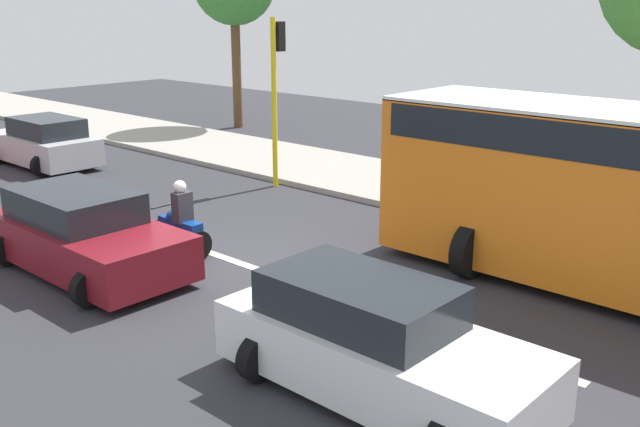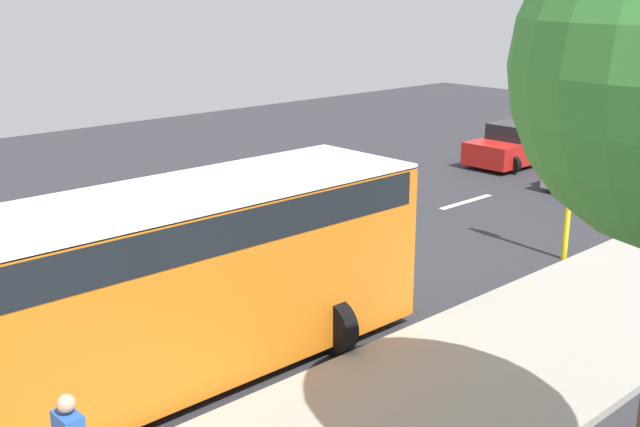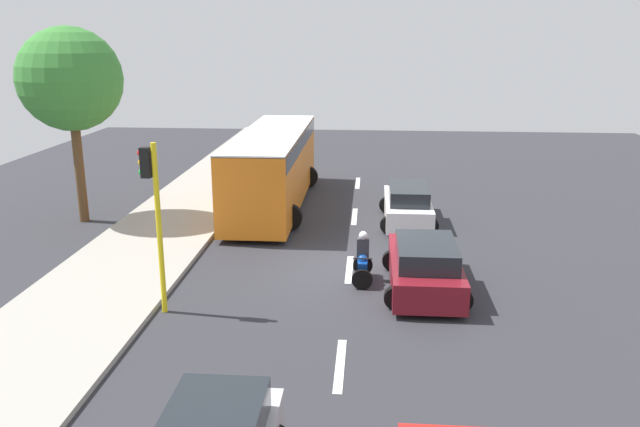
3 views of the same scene
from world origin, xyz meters
name	(u,v)px [view 2 (image 2 of 3)]	position (x,y,z in m)	size (l,w,h in m)	color
ground_plane	(321,246)	(0.00, 0.00, -0.05)	(40.00, 60.00, 0.10)	#2D2D33
sidewalk	(572,326)	(7.00, 0.00, 0.07)	(4.00, 60.00, 0.15)	#9E998E
lane_stripe_north	(105,308)	(0.00, -6.00, 0.01)	(0.20, 2.40, 0.01)	white
lane_stripe_mid	(321,244)	(0.00, 0.00, 0.01)	(0.20, 2.40, 0.01)	white
lane_stripe_south	(466,202)	(0.00, 6.00, 0.01)	(0.20, 2.40, 0.01)	white
lane_stripe_far_south	(570,171)	(0.00, 12.00, 0.01)	(0.20, 2.40, 0.01)	white
car_silver	(599,166)	(1.77, 10.59, 0.71)	(2.19, 4.05, 1.52)	#B7B7BC
car_red	(515,145)	(-2.03, 11.58, 0.71)	(2.25, 3.92, 1.52)	red
car_white	(89,243)	(-2.05, -5.24, 0.71)	(2.14, 4.38, 1.52)	white
car_maroon	(307,191)	(-2.18, 1.49, 0.71)	(2.34, 4.42, 1.52)	maroon
city_bus	(117,288)	(3.49, -7.49, 1.85)	(3.20, 11.00, 3.16)	orange
motorcycle	(337,210)	(-0.42, 0.95, 0.64)	(0.60, 1.30, 1.53)	black
traffic_light_corner	(578,139)	(4.85, 3.52, 2.93)	(0.49, 0.24, 4.50)	yellow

